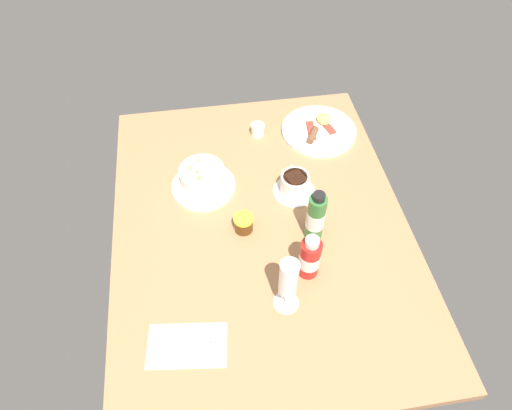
# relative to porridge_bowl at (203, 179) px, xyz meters

# --- Properties ---
(ground_plane) EXTENTS (1.10, 0.84, 0.03)m
(ground_plane) POSITION_rel_porridge_bowl_xyz_m (0.16, 0.15, -0.05)
(ground_plane) COLOR #A8754C
(porridge_bowl) EXTENTS (0.19, 0.19, 0.09)m
(porridge_bowl) POSITION_rel_porridge_bowl_xyz_m (0.00, 0.00, 0.00)
(porridge_bowl) COLOR white
(porridge_bowl) RESTS_ON ground_plane
(cutlery_setting) EXTENTS (0.13, 0.20, 0.01)m
(cutlery_setting) POSITION_rel_porridge_bowl_xyz_m (0.50, -0.08, -0.04)
(cutlery_setting) COLOR white
(cutlery_setting) RESTS_ON ground_plane
(coffee_cup) EXTENTS (0.13, 0.13, 0.07)m
(coffee_cup) POSITION_rel_porridge_bowl_xyz_m (0.06, 0.27, -0.01)
(coffee_cup) COLOR white
(coffee_cup) RESTS_ON ground_plane
(creamer_jug) EXTENTS (0.05, 0.05, 0.05)m
(creamer_jug) POSITION_rel_porridge_bowl_xyz_m (-0.22, 0.20, -0.02)
(creamer_jug) COLOR white
(creamer_jug) RESTS_ON ground_plane
(wine_glass) EXTENTS (0.06, 0.06, 0.18)m
(wine_glass) POSITION_rel_porridge_bowl_xyz_m (0.42, 0.17, 0.07)
(wine_glass) COLOR white
(wine_glass) RESTS_ON ground_plane
(jam_jar) EXTENTS (0.06, 0.06, 0.05)m
(jam_jar) POSITION_rel_porridge_bowl_xyz_m (0.18, 0.10, -0.01)
(jam_jar) COLOR #502B0D
(jam_jar) RESTS_ON ground_plane
(sauce_bottle_green) EXTENTS (0.05, 0.05, 0.17)m
(sauce_bottle_green) POSITION_rel_porridge_bowl_xyz_m (0.23, 0.29, 0.04)
(sauce_bottle_green) COLOR #337233
(sauce_bottle_green) RESTS_ON ground_plane
(sauce_bottle_red) EXTENTS (0.06, 0.06, 0.14)m
(sauce_bottle_red) POSITION_rel_porridge_bowl_xyz_m (0.34, 0.25, 0.03)
(sauce_bottle_red) COLOR #B21E19
(sauce_bottle_red) RESTS_ON ground_plane
(breakfast_plate) EXTENTS (0.25, 0.25, 0.04)m
(breakfast_plate) POSITION_rel_porridge_bowl_xyz_m (-0.19, 0.41, -0.03)
(breakfast_plate) COLOR white
(breakfast_plate) RESTS_ON ground_plane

